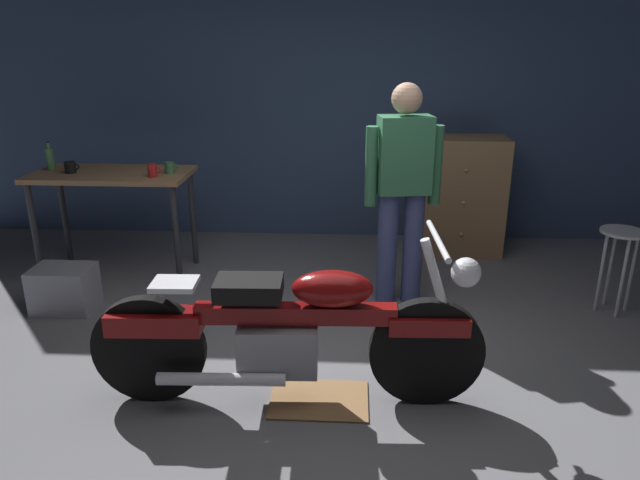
% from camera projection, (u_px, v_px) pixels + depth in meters
% --- Properties ---
extents(ground_plane, '(12.00, 12.00, 0.00)m').
position_uv_depth(ground_plane, '(323.00, 378.00, 3.62)').
color(ground_plane, slate).
extents(back_wall, '(8.00, 0.12, 3.10)m').
position_uv_depth(back_wall, '(338.00, 81.00, 5.74)').
color(back_wall, '#384C70').
rests_on(back_wall, ground_plane).
extents(workbench, '(1.30, 0.64, 0.90)m').
position_uv_depth(workbench, '(113.00, 185.00, 4.96)').
color(workbench, '#99724C').
rests_on(workbench, ground_plane).
extents(motorcycle, '(2.19, 0.60, 1.00)m').
position_uv_depth(motorcycle, '(290.00, 330.00, 3.26)').
color(motorcycle, black).
rests_on(motorcycle, ground_plane).
extents(person_standing, '(0.56, 0.28, 1.67)m').
position_uv_depth(person_standing, '(403.00, 187.00, 4.36)').
color(person_standing, '#414D81').
rests_on(person_standing, ground_plane).
extents(shop_stool, '(0.32, 0.32, 0.64)m').
position_uv_depth(shop_stool, '(620.00, 249.00, 4.34)').
color(shop_stool, '#B2B2B7').
rests_on(shop_stool, ground_plane).
extents(wooden_dresser, '(0.80, 0.47, 1.10)m').
position_uv_depth(wooden_dresser, '(459.00, 196.00, 5.54)').
color(wooden_dresser, '#99724C').
rests_on(wooden_dresser, ground_plane).
extents(drip_tray, '(0.56, 0.40, 0.01)m').
position_uv_depth(drip_tray, '(319.00, 400.00, 3.40)').
color(drip_tray, olive).
rests_on(drip_tray, ground_plane).
extents(storage_bin, '(0.44, 0.32, 0.34)m').
position_uv_depth(storage_bin, '(64.00, 289.00, 4.47)').
color(storage_bin, gray).
rests_on(storage_bin, ground_plane).
extents(mug_black_matte, '(0.12, 0.09, 0.09)m').
position_uv_depth(mug_black_matte, '(70.00, 167.00, 4.88)').
color(mug_black_matte, black).
rests_on(mug_black_matte, workbench).
extents(mug_green_speckled, '(0.10, 0.07, 0.10)m').
position_uv_depth(mug_green_speckled, '(170.00, 168.00, 4.86)').
color(mug_green_speckled, '#3D7F4C').
rests_on(mug_green_speckled, workbench).
extents(mug_red_diner, '(0.11, 0.07, 0.11)m').
position_uv_depth(mug_red_diner, '(153.00, 170.00, 4.74)').
color(mug_red_diner, red).
rests_on(mug_red_diner, workbench).
extents(bottle, '(0.06, 0.06, 0.24)m').
position_uv_depth(bottle, '(50.00, 158.00, 4.97)').
color(bottle, '#4C8C4C').
rests_on(bottle, workbench).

